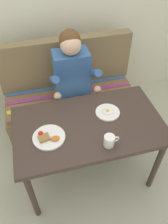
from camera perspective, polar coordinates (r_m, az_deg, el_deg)
ground_plane at (r=2.40m, az=0.94°, el=-14.80°), size 8.00×8.00×0.00m
table at (r=1.87m, az=1.17°, el=-4.72°), size 1.20×0.70×0.73m
couch at (r=2.62m, az=-3.41°, el=3.14°), size 1.44×0.56×1.00m
person at (r=2.23m, az=-2.73°, el=8.17°), size 0.45×0.61×1.21m
plate_breakfast at (r=1.72m, az=-8.98°, el=-6.31°), size 0.25×0.25×0.05m
plate_eggs at (r=1.89m, az=5.99°, el=-0.05°), size 0.20×0.20×0.04m
coffee_mug at (r=1.65m, az=6.47°, el=-7.21°), size 0.12×0.08×0.09m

